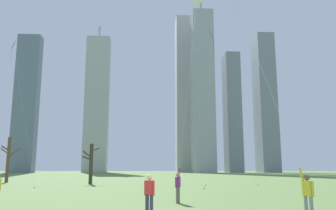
# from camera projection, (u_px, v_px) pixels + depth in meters

# --- Properties ---
(kite_flyer_foreground_left_pink) EXTENTS (4.18, 8.14, 22.40)m
(kite_flyer_foreground_left_pink) POSITION_uv_depth(u_px,v_px,m) (280.00, 121.00, 14.40)
(kite_flyer_foreground_left_pink) COLOR gray
(kite_flyer_foreground_left_pink) RESTS_ON ground
(kite_flyer_foreground_right_white) EXTENTS (2.48, 4.54, 14.41)m
(kite_flyer_foreground_right_white) POSITION_uv_depth(u_px,v_px,m) (182.00, 148.00, 19.74)
(kite_flyer_foreground_right_white) COLOR #726656
(kite_flyer_foreground_right_white) RESTS_ON ground
(bystander_far_off_by_trees) EXTENTS (0.41, 0.37, 1.62)m
(bystander_far_off_by_trees) POSITION_uv_depth(u_px,v_px,m) (149.00, 193.00, 13.48)
(bystander_far_off_by_trees) COLOR #33384C
(bystander_far_off_by_trees) RESTS_ON ground
(distant_kite_high_overhead_red) EXTENTS (0.42, 6.18, 15.20)m
(distant_kite_high_overhead_red) POSITION_uv_depth(u_px,v_px,m) (211.00, 46.00, 33.86)
(distant_kite_high_overhead_red) COLOR red
(distant_kite_high_overhead_red) RESTS_ON ground
(distant_kite_low_near_trees_green) EXTENTS (5.82, 3.53, 17.73)m
(distant_kite_low_near_trees_green) POSITION_uv_depth(u_px,v_px,m) (153.00, 12.00, 31.01)
(distant_kite_low_near_trees_green) COLOR green
(distant_kite_low_near_trees_green) RESTS_ON ground
(distant_kite_drifting_right_blue) EXTENTS (5.55, 6.23, 16.76)m
(distant_kite_drifting_right_blue) POSITION_uv_depth(u_px,v_px,m) (15.00, 53.00, 40.29)
(distant_kite_drifting_right_blue) COLOR blue
(distant_kite_drifting_right_blue) RESTS_ON ground
(bare_tree_left_of_center) EXTENTS (2.04, 1.21, 4.70)m
(bare_tree_left_of_center) POSITION_uv_depth(u_px,v_px,m) (91.00, 163.00, 41.03)
(bare_tree_left_of_center) COLOR #423326
(bare_tree_left_of_center) RESTS_ON ground
(bare_tree_leftmost) EXTENTS (2.12, 1.89, 5.87)m
(bare_tree_leftmost) POSITION_uv_depth(u_px,v_px,m) (8.00, 158.00, 45.31)
(bare_tree_leftmost) COLOR brown
(bare_tree_leftmost) RESTS_ON ground
(skyline_slender_spire) EXTENTS (7.27, 10.86, 58.44)m
(skyline_slender_spire) POSITION_uv_depth(u_px,v_px,m) (265.00, 102.00, 146.62)
(skyline_slender_spire) COLOR gray
(skyline_slender_spire) RESTS_ON ground
(skyline_squat_block) EXTENTS (5.81, 9.31, 48.20)m
(skyline_squat_block) POSITION_uv_depth(u_px,v_px,m) (232.00, 112.00, 140.30)
(skyline_squat_block) COLOR gray
(skyline_squat_block) RESTS_ON ground
(skyline_tall_tower) EXTENTS (8.05, 11.65, 68.71)m
(skyline_tall_tower) POSITION_uv_depth(u_px,v_px,m) (202.00, 91.00, 135.40)
(skyline_tall_tower) COLOR #9EA3AD
(skyline_tall_tower) RESTS_ON ground
(skyline_mid_tower_right) EXTENTS (10.02, 7.05, 65.66)m
(skyline_mid_tower_right) POSITION_uv_depth(u_px,v_px,m) (97.00, 103.00, 152.61)
(skyline_mid_tower_right) COLOR #B2B2B7
(skyline_mid_tower_right) RESTS_ON ground
(skyline_mid_tower_left) EXTENTS (9.01, 5.18, 55.56)m
(skyline_mid_tower_left) POSITION_uv_depth(u_px,v_px,m) (26.00, 102.00, 138.63)
(skyline_mid_tower_left) COLOR slate
(skyline_mid_tower_left) RESTS_ON ground
(skyline_wide_slab) EXTENTS (10.98, 10.42, 69.35)m
(skyline_wide_slab) POSITION_uv_depth(u_px,v_px,m) (188.00, 93.00, 154.55)
(skyline_wide_slab) COLOR #B2B2B7
(skyline_wide_slab) RESTS_ON ground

